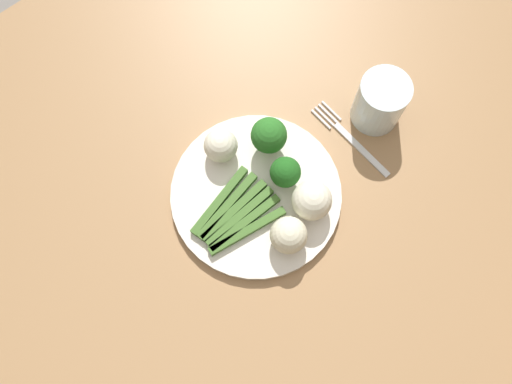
# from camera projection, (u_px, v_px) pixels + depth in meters

# --- Properties ---
(ground_plane) EXTENTS (6.00, 6.00, 0.02)m
(ground_plane) POSITION_uv_depth(u_px,v_px,m) (271.00, 248.00, 1.57)
(ground_plane) COLOR gray
(dining_table) EXTENTS (1.36, 1.05, 0.76)m
(dining_table) POSITION_uv_depth(u_px,v_px,m) (282.00, 174.00, 0.93)
(dining_table) COLOR #9E754C
(dining_table) RESTS_ON ground_plane
(plate) EXTENTS (0.27, 0.27, 0.01)m
(plate) POSITION_uv_depth(u_px,v_px,m) (256.00, 194.00, 0.81)
(plate) COLOR silver
(plate) RESTS_ON dining_table
(asparagus_bundle) EXTENTS (0.14, 0.10, 0.01)m
(asparagus_bundle) POSITION_uv_depth(u_px,v_px,m) (236.00, 215.00, 0.79)
(asparagus_bundle) COLOR #3D6626
(asparagus_bundle) RESTS_ON plate
(broccoli_right) EXTENTS (0.05, 0.05, 0.06)m
(broccoli_right) POSITION_uv_depth(u_px,v_px,m) (285.00, 172.00, 0.78)
(broccoli_right) COLOR #4C7F2B
(broccoli_right) RESTS_ON plate
(broccoli_outer_edge) EXTENTS (0.06, 0.06, 0.07)m
(broccoli_outer_edge) POSITION_uv_depth(u_px,v_px,m) (269.00, 136.00, 0.79)
(broccoli_outer_edge) COLOR #568E33
(broccoli_outer_edge) RESTS_ON plate
(cauliflower_edge) EXTENTS (0.06, 0.06, 0.06)m
(cauliflower_edge) POSITION_uv_depth(u_px,v_px,m) (312.00, 200.00, 0.77)
(cauliflower_edge) COLOR silver
(cauliflower_edge) RESTS_ON plate
(cauliflower_near_center) EXTENTS (0.05, 0.05, 0.05)m
(cauliflower_near_center) POSITION_uv_depth(u_px,v_px,m) (221.00, 146.00, 0.80)
(cauliflower_near_center) COLOR silver
(cauliflower_near_center) RESTS_ON plate
(cauliflower_front_left) EXTENTS (0.06, 0.06, 0.06)m
(cauliflower_front_left) POSITION_uv_depth(u_px,v_px,m) (289.00, 235.00, 0.76)
(cauliflower_front_left) COLOR beige
(cauliflower_front_left) RESTS_ON plate
(fork) EXTENTS (0.03, 0.17, 0.00)m
(fork) POSITION_uv_depth(u_px,v_px,m) (350.00, 139.00, 0.85)
(fork) COLOR silver
(fork) RESTS_ON dining_table
(water_glass) EXTENTS (0.08, 0.08, 0.09)m
(water_glass) POSITION_uv_depth(u_px,v_px,m) (380.00, 102.00, 0.82)
(water_glass) COLOR silver
(water_glass) RESTS_ON dining_table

